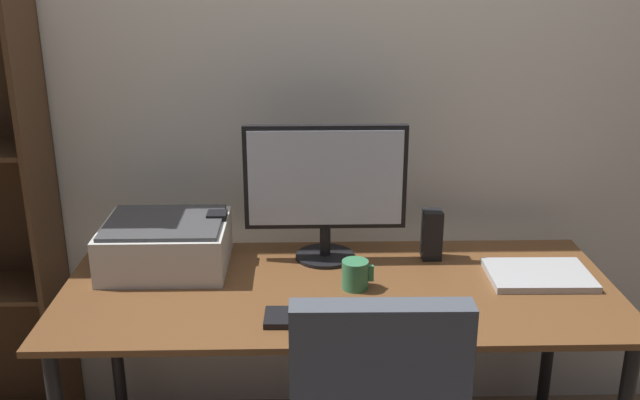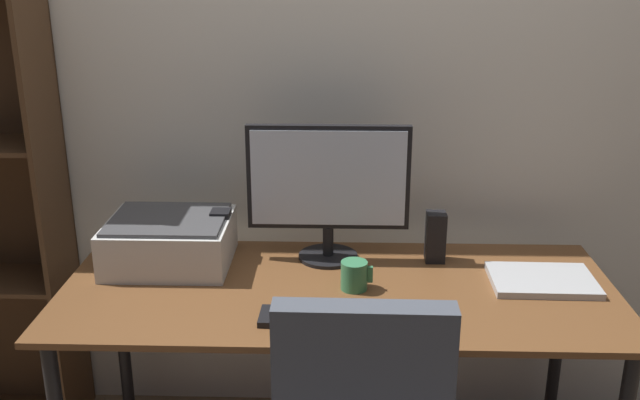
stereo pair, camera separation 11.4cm
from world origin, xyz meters
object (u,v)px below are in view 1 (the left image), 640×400
at_px(keyboard, 316,318).
at_px(desk, 339,309).
at_px(laptop, 539,275).
at_px(monitor, 325,184).
at_px(speaker_left, 218,236).
at_px(mouse, 401,312).
at_px(coffee_mug, 355,275).
at_px(printer, 166,244).
at_px(speaker_right, 432,235).

bearing_deg(keyboard, desk, 71.74).
bearing_deg(laptop, monitor, 166.15).
bearing_deg(monitor, speaker_left, -178.74).
bearing_deg(speaker_left, mouse, -36.47).
relative_size(coffee_mug, laptop, 0.31).
bearing_deg(printer, monitor, 6.31).
relative_size(laptop, printer, 0.80).
height_order(coffee_mug, printer, printer).
relative_size(speaker_left, printer, 0.42).
bearing_deg(keyboard, coffee_mug, 59.88).
bearing_deg(printer, mouse, -26.67).
height_order(laptop, speaker_right, speaker_right).
height_order(laptop, printer, printer).
distance_m(monitor, mouse, 0.53).
relative_size(monitor, speaker_right, 3.14).
height_order(monitor, printer, monitor).
bearing_deg(speaker_right, monitor, 178.74).
bearing_deg(desk, mouse, -50.22).
xyz_separation_m(coffee_mug, speaker_left, (-0.44, 0.23, 0.04)).
height_order(keyboard, speaker_left, speaker_left).
distance_m(coffee_mug, printer, 0.63).
xyz_separation_m(monitor, printer, (-0.52, -0.06, -0.18)).
relative_size(keyboard, printer, 0.72).
xyz_separation_m(keyboard, mouse, (0.24, 0.02, 0.01)).
distance_m(mouse, printer, 0.81).
distance_m(desk, laptop, 0.65).
xyz_separation_m(coffee_mug, printer, (-0.61, 0.18, 0.04)).
bearing_deg(monitor, keyboard, -95.19).
distance_m(keyboard, mouse, 0.24).
distance_m(monitor, speaker_left, 0.40).
xyz_separation_m(mouse, speaker_left, (-0.56, 0.41, 0.07)).
bearing_deg(speaker_left, monitor, 1.26).
xyz_separation_m(speaker_left, printer, (-0.16, -0.05, -0.00)).
bearing_deg(mouse, laptop, 16.85).
xyz_separation_m(coffee_mug, laptop, (0.59, 0.06, -0.03)).
xyz_separation_m(desk, keyboard, (-0.08, -0.21, 0.09)).
xyz_separation_m(mouse, speaker_right, (0.16, 0.41, 0.07)).
relative_size(laptop, speaker_left, 1.88).
bearing_deg(desk, laptop, 4.11).
distance_m(mouse, laptop, 0.53).
relative_size(keyboard, speaker_left, 1.71).
distance_m(coffee_mug, laptop, 0.59).
relative_size(desk, monitor, 3.21).
distance_m(laptop, speaker_right, 0.37).
height_order(laptop, speaker_left, speaker_left).
bearing_deg(laptop, coffee_mug, -173.73).
bearing_deg(printer, laptop, -5.70).
height_order(monitor, speaker_left, monitor).
bearing_deg(coffee_mug, monitor, 110.16).
height_order(desk, mouse, mouse).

